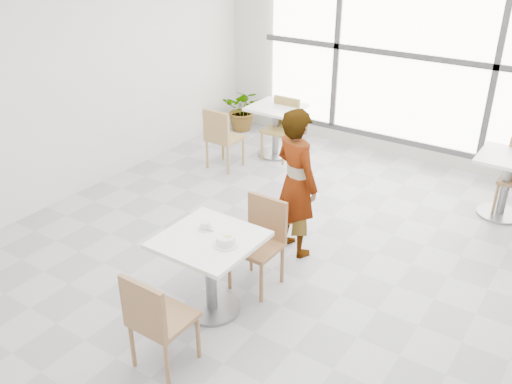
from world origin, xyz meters
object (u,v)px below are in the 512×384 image
Objects in this scene: bg_table_right at (507,178)px; bg_chair_left_far at (282,124)px; coffee_cup at (205,226)px; main_table at (210,260)px; bg_chair_left_near at (221,135)px; plant_left at (243,109)px; chair_near at (155,317)px; chair_far at (261,237)px; bg_table_left at (276,124)px; person at (296,183)px; oatmeal_bowl at (226,240)px.

bg_chair_left_far is (-3.08, 0.07, 0.01)m from bg_table_right.
main_table is at bearing -39.67° from coffee_cup.
bg_chair_left_near is 1.23× the size of plant_left.
chair_near is 5.47× the size of coffee_cup.
main_table reaches higher than plant_left.
chair_far is 1.00× the size of bg_chair_left_far.
bg_table_left is (-1.44, 3.35, -0.04)m from main_table.
bg_table_left is 1.06× the size of plant_left.
chair_near is at bearing 112.15° from person.
bg_table_left is at bearing 119.75° from chair_far.
person is at bearing 93.66° from oatmeal_bowl.
chair_near is 4.14× the size of oatmeal_bowl.
chair_far is at bearing -52.43° from plant_left.
main_table is 0.92× the size of bg_chair_left_far.
oatmeal_bowl is 3.66m from bg_table_right.
coffee_cup is (-0.23, 0.90, 0.28)m from chair_near.
plant_left is (-2.56, 4.76, -0.15)m from chair_near.
bg_table_left and bg_table_right have the same top height.
bg_table_right is (1.64, 2.01, -0.29)m from person.
coffee_cup is (-0.30, 0.11, -0.01)m from oatmeal_bowl.
bg_chair_left_far is at bearing -33.41° from person.
bg_chair_left_near is 1.60m from plant_left.
chair_far is 3.12m from bg_chair_left_far.
oatmeal_bowl reaches higher than bg_table_left.
coffee_cup is 3.71m from bg_table_right.
chair_far is 1.00× the size of bg_chair_left_near.
person is at bearing 147.09° from bg_chair_left_near.
chair_near is at bearing -111.79° from bg_table_right.
coffee_cup is at bearing -116.15° from chair_far.
bg_chair_left_far is at bearing 178.77° from bg_table_right.
bg_table_right reaches higher than plant_left.
bg_chair_left_far reaches higher than bg_table_left.
plant_left is at bearing 149.03° from bg_table_left.
bg_table_right is at bearing 64.68° from oatmeal_bowl.
chair_far is 4.24m from plant_left.
bg_table_left is (-1.55, 4.15, -0.01)m from chair_near.
oatmeal_bowl is 3.75m from bg_table_left.
coffee_cup is (-0.12, 0.10, 0.26)m from main_table.
chair_far is 1.16× the size of bg_table_right.
plant_left is (-0.66, 1.45, -0.15)m from bg_chair_left_near.
chair_near and bg_chair_left_near have the same top height.
chair_near is 0.85m from oatmeal_bowl.
chair_far is 3.14m from bg_table_right.
chair_far reaches higher than bg_table_right.
coffee_cup is 0.18× the size of bg_chair_left_near.
main_table is 0.30m from coffee_cup.
main_table is at bearing -101.85° from chair_far.
chair_far is at bearing 114.10° from person.
chair_far is 0.68m from oatmeal_bowl.
coffee_cup is 0.21× the size of bg_table_left.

